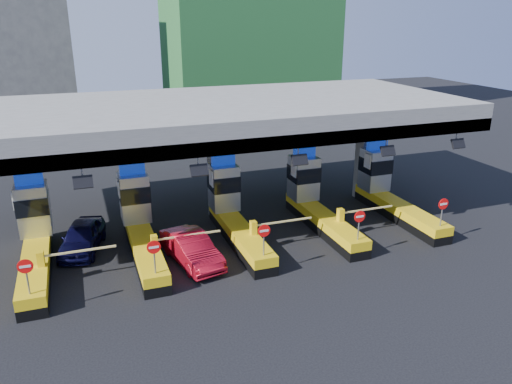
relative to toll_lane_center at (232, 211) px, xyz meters
name	(u,v)px	position (x,y,z in m)	size (l,w,h in m)	color
ground	(234,236)	(0.00, -0.28, -1.40)	(120.00, 120.00, 0.00)	black
toll_canopy	(217,117)	(0.00, 2.59, 4.74)	(28.00, 12.09, 7.00)	slate
toll_lane_far_left	(35,237)	(-10.00, 0.00, 0.00)	(4.43, 8.00, 4.16)	black
toll_lane_left	(140,223)	(-5.00, 0.00, 0.00)	(4.43, 8.00, 4.16)	black
toll_lane_center	(232,211)	(0.00, 0.00, 0.00)	(4.43, 8.00, 4.16)	black
toll_lane_right	(314,200)	(5.00, 0.00, 0.00)	(4.43, 8.00, 4.16)	black
toll_lane_far_right	(388,190)	(10.00, 0.00, 0.00)	(4.43, 8.00, 4.16)	black
bg_building_concrete	(0,41)	(-14.00, 35.72, 7.60)	(14.00, 10.00, 18.00)	#4C4C49
van	(82,237)	(-7.87, 0.72, -0.65)	(1.76, 4.39, 1.49)	black
red_car	(191,249)	(-2.89, -2.54, -0.65)	(1.59, 4.55, 1.50)	#A60C1C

